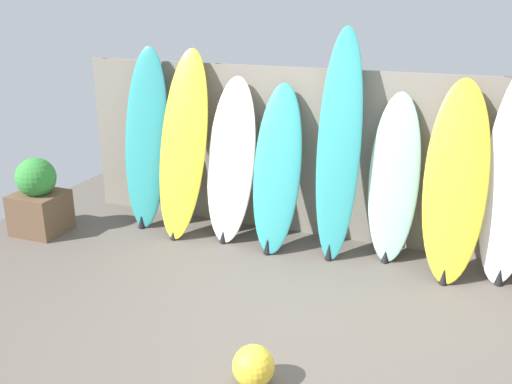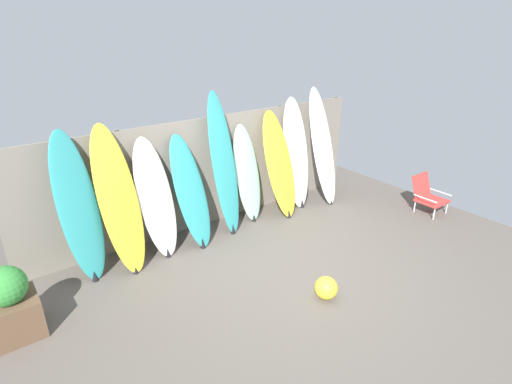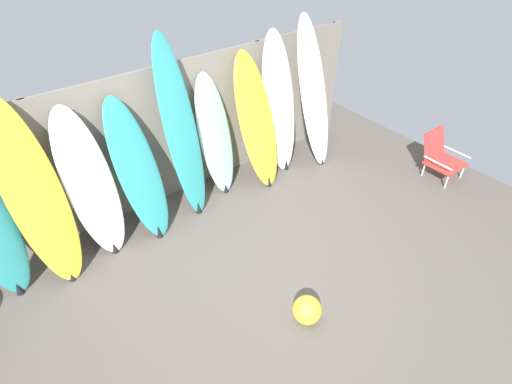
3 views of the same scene
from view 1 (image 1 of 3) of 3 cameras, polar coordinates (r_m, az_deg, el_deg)
ground at (r=4.58m, az=2.59°, el=-14.01°), size 7.68×7.68×0.00m
fence_back at (r=5.99m, az=8.96°, el=3.42°), size 6.08×0.11×1.80m
surfboard_teal_0 at (r=6.45m, az=-10.90°, el=5.18°), size 0.57×0.57×1.98m
surfboard_yellow_1 at (r=6.16m, az=-7.28°, el=4.69°), size 0.57×0.75×1.97m
surfboard_white_2 at (r=6.01m, az=-2.51°, el=3.12°), size 0.56×0.62×1.71m
surfboard_teal_3 at (r=5.79m, az=2.14°, el=2.26°), size 0.56×0.72×1.67m
surfboard_teal_4 at (r=5.57m, az=8.28°, el=4.35°), size 0.47×0.54×2.23m
surfboard_seafoam_5 at (r=5.68m, az=13.63°, el=1.24°), size 0.51×0.47×1.63m
surfboard_yellow_6 at (r=5.46m, az=19.34°, el=0.89°), size 0.61×0.70×1.80m
planter_box at (r=6.66m, az=-20.91°, el=-0.63°), size 0.52×0.49×0.85m
beach_ball at (r=4.00m, az=-0.26°, el=-17.00°), size 0.29×0.29×0.29m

